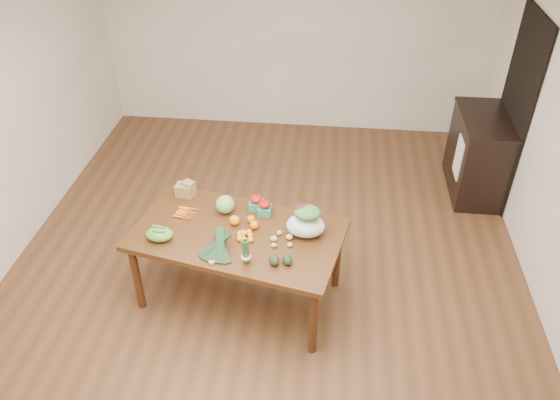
# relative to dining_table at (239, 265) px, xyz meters

# --- Properties ---
(floor) EXTENTS (6.00, 6.00, 0.00)m
(floor) POSITION_rel_dining_table_xyz_m (0.19, 0.38, -0.38)
(floor) COLOR brown
(floor) RESTS_ON ground
(room_walls) EXTENTS (5.02, 6.02, 2.70)m
(room_walls) POSITION_rel_dining_table_xyz_m (0.19, 0.38, 0.97)
(room_walls) COLOR white
(room_walls) RESTS_ON floor
(dining_table) EXTENTS (1.92, 1.32, 0.75)m
(dining_table) POSITION_rel_dining_table_xyz_m (0.00, 0.00, 0.00)
(dining_table) COLOR #4F2A12
(dining_table) RESTS_ON floor
(doorway_dark) EXTENTS (0.02, 1.00, 2.10)m
(doorway_dark) POSITION_rel_dining_table_xyz_m (2.67, 1.98, 0.68)
(doorway_dark) COLOR black
(doorway_dark) RESTS_ON floor
(cabinet) EXTENTS (0.52, 1.02, 0.94)m
(cabinet) POSITION_rel_dining_table_xyz_m (2.41, 2.00, 0.10)
(cabinet) COLOR black
(cabinet) RESTS_ON floor
(dish_towel) EXTENTS (0.02, 0.28, 0.45)m
(dish_towel) POSITION_rel_dining_table_xyz_m (2.15, 1.78, 0.18)
(dish_towel) COLOR white
(dish_towel) RESTS_ON cabinet
(paper_bag) EXTENTS (0.24, 0.21, 0.15)m
(paper_bag) POSITION_rel_dining_table_xyz_m (-0.57, 0.48, 0.45)
(paper_bag) COLOR olive
(paper_bag) RESTS_ON dining_table
(cabbage) EXTENTS (0.17, 0.17, 0.17)m
(cabbage) POSITION_rel_dining_table_xyz_m (-0.15, 0.27, 0.46)
(cabbage) COLOR #84B066
(cabbage) RESTS_ON dining_table
(strawberry_basket_a) EXTENTS (0.14, 0.14, 0.11)m
(strawberry_basket_a) POSITION_rel_dining_table_xyz_m (0.11, 0.35, 0.43)
(strawberry_basket_a) COLOR red
(strawberry_basket_a) RESTS_ON dining_table
(strawberry_basket_b) EXTENTS (0.14, 0.14, 0.11)m
(strawberry_basket_b) POSITION_rel_dining_table_xyz_m (0.20, 0.28, 0.43)
(strawberry_basket_b) COLOR #AC110B
(strawberry_basket_b) RESTS_ON dining_table
(orange_a) EXTENTS (0.09, 0.09, 0.09)m
(orange_a) POSITION_rel_dining_table_xyz_m (-0.04, 0.10, 0.42)
(orange_a) COLOR #FF9C0F
(orange_a) RESTS_ON dining_table
(orange_b) EXTENTS (0.07, 0.07, 0.07)m
(orange_b) POSITION_rel_dining_table_xyz_m (0.10, 0.15, 0.41)
(orange_b) COLOR #E4520D
(orange_b) RESTS_ON dining_table
(orange_c) EXTENTS (0.08, 0.08, 0.08)m
(orange_c) POSITION_rel_dining_table_xyz_m (0.14, 0.06, 0.41)
(orange_c) COLOR orange
(orange_c) RESTS_ON dining_table
(mandarin_cluster) EXTENTS (0.21, 0.21, 0.08)m
(mandarin_cluster) POSITION_rel_dining_table_xyz_m (0.07, -0.07, 0.41)
(mandarin_cluster) COLOR #FFAC0F
(mandarin_cluster) RESTS_ON dining_table
(carrots) EXTENTS (0.25, 0.23, 0.03)m
(carrots) POSITION_rel_dining_table_xyz_m (-0.47, 0.20, 0.39)
(carrots) COLOR orange
(carrots) RESTS_ON dining_table
(snap_pea_bag) EXTENTS (0.23, 0.17, 0.10)m
(snap_pea_bag) POSITION_rel_dining_table_xyz_m (-0.62, -0.16, 0.43)
(snap_pea_bag) COLOR green
(snap_pea_bag) RESTS_ON dining_table
(kale_bunch) EXTENTS (0.40, 0.46, 0.16)m
(kale_bunch) POSITION_rel_dining_table_xyz_m (-0.11, -0.30, 0.45)
(kale_bunch) COLOR black
(kale_bunch) RESTS_ON dining_table
(asparagus_bundle) EXTENTS (0.10, 0.13, 0.26)m
(asparagus_bundle) POSITION_rel_dining_table_xyz_m (0.14, -0.37, 0.50)
(asparagus_bundle) COLOR #457A38
(asparagus_bundle) RESTS_ON dining_table
(potato_a) EXTENTS (0.06, 0.05, 0.05)m
(potato_a) POSITION_rel_dining_table_xyz_m (0.32, -0.08, 0.40)
(potato_a) COLOR #D8C07C
(potato_a) RESTS_ON dining_table
(potato_b) EXTENTS (0.05, 0.04, 0.04)m
(potato_b) POSITION_rel_dining_table_xyz_m (0.33, -0.16, 0.40)
(potato_b) COLOR tan
(potato_b) RESTS_ON dining_table
(potato_c) EXTENTS (0.06, 0.05, 0.05)m
(potato_c) POSITION_rel_dining_table_xyz_m (0.45, -0.04, 0.40)
(potato_c) COLOR #D0C378
(potato_c) RESTS_ON dining_table
(potato_d) EXTENTS (0.05, 0.04, 0.04)m
(potato_d) POSITION_rel_dining_table_xyz_m (0.36, 0.00, 0.40)
(potato_d) COLOR #CBBD75
(potato_d) RESTS_ON dining_table
(potato_e) EXTENTS (0.05, 0.04, 0.04)m
(potato_e) POSITION_rel_dining_table_xyz_m (0.46, -0.14, 0.40)
(potato_e) COLOR tan
(potato_e) RESTS_ON dining_table
(avocado_a) EXTENTS (0.11, 0.14, 0.08)m
(avocado_a) POSITION_rel_dining_table_xyz_m (0.36, -0.35, 0.41)
(avocado_a) COLOR black
(avocado_a) RESTS_ON dining_table
(avocado_b) EXTENTS (0.11, 0.13, 0.08)m
(avocado_b) POSITION_rel_dining_table_xyz_m (0.46, -0.34, 0.41)
(avocado_b) COLOR black
(avocado_b) RESTS_ON dining_table
(salad_bag) EXTENTS (0.37, 0.31, 0.25)m
(salad_bag) POSITION_rel_dining_table_xyz_m (0.58, 0.04, 0.50)
(salad_bag) COLOR silver
(salad_bag) RESTS_ON dining_table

